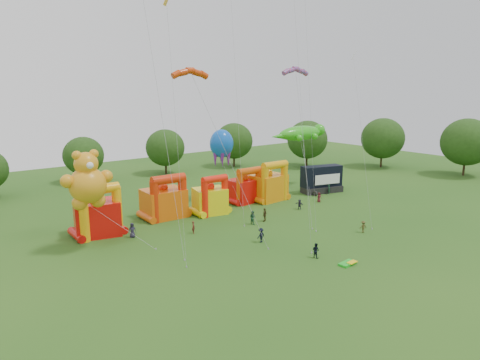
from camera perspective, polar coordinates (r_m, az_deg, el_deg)
ground at (r=46.19m, az=15.98°, el=-11.53°), size 160.00×160.00×0.00m
tree_ring at (r=43.51m, az=14.84°, el=-4.18°), size 126.55×128.68×12.07m
bouncy_castle_0 at (r=56.51m, az=-18.44°, el=-4.51°), size 6.15×5.34×6.82m
bouncy_castle_1 at (r=61.84m, az=-10.01°, el=-2.76°), size 5.77×4.69×6.49m
bouncy_castle_2 at (r=62.95m, az=-3.91°, el=-2.51°), size 5.20×4.53×5.93m
bouncy_castle_3 at (r=69.26m, az=0.65°, el=-1.15°), size 5.38×4.54×5.86m
bouncy_castle_4 at (r=70.51m, az=3.94°, el=-0.69°), size 5.77×4.78×6.68m
stage_trailer at (r=77.15m, az=10.82°, el=0.08°), size 7.77×4.57×4.81m
teddy_bear_kite at (r=50.38m, az=-17.12°, el=-3.73°), size 8.81×6.43×11.68m
gecko_kite at (r=77.25m, az=8.52°, el=3.22°), size 13.26×8.77×11.61m
octopus_kite at (r=68.91m, az=-2.03°, el=2.93°), size 3.84×8.49×11.77m
parafoil_kites at (r=53.05m, az=3.22°, el=4.06°), size 27.12×12.20×31.72m
diamond_kites at (r=53.08m, az=5.06°, el=9.16°), size 28.22×18.82×37.64m
folded_kite_bundle at (r=47.21m, az=14.20°, el=-10.71°), size 2.07×1.21×0.31m
spectator_0 at (r=54.95m, az=-14.17°, el=-6.52°), size 1.04×0.81×1.87m
spectator_1 at (r=55.15m, az=-6.23°, el=-6.29°), size 0.51×0.66×1.61m
spectator_2 at (r=58.40m, az=1.69°, el=-5.02°), size 0.84×1.01×1.88m
spectator_3 at (r=51.79m, az=2.81°, el=-7.36°), size 1.24×0.83×1.78m
spectator_4 at (r=59.65m, az=3.31°, el=-4.64°), size 1.21×0.93×1.91m
spectator_5 at (r=66.04m, az=7.94°, el=-3.23°), size 0.70×1.51×1.56m
spectator_6 at (r=70.69m, az=10.50°, el=-2.28°), size 0.85×0.63×1.60m
spectator_7 at (r=76.23m, az=11.78°, el=-1.24°), size 0.65×0.74×1.70m
spectator_8 at (r=48.04m, az=10.07°, el=-9.22°), size 0.69×0.85×1.67m
spectator_9 at (r=57.35m, az=16.09°, el=-6.00°), size 1.13×0.84×1.56m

